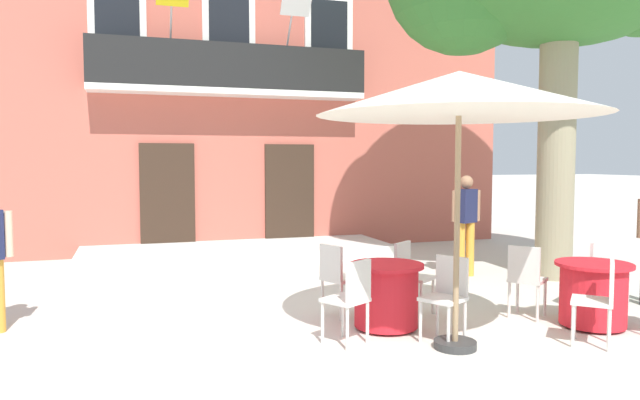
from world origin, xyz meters
TOP-DOWN VIEW (x-y plane):
  - ground_plane at (0.00, 0.00)m, footprint 120.00×120.00m
  - building_facade at (-0.49, 6.99)m, footprint 13.00×5.09m
  - entrance_step_platform at (-0.49, 4.05)m, footprint 6.03×1.90m
  - cafe_table_near_tree at (0.28, -1.29)m, footprint 0.86×0.86m
  - cafe_chair_near_tree_0 at (0.71, -1.91)m, footprint 0.54×0.54m
  - cafe_chair_near_tree_1 at (0.83, -0.78)m, footprint 0.56×0.56m
  - cafe_chair_near_tree_2 at (-0.09, -0.64)m, footprint 0.53×0.53m
  - cafe_chair_near_tree_3 at (-0.34, -1.73)m, footprint 0.55×0.55m
  - cafe_table_middle at (2.60, -1.99)m, footprint 0.86×0.86m
  - cafe_chair_middle_0 at (3.20, -1.53)m, footprint 0.55×0.55m
  - cafe_chair_middle_1 at (2.09, -1.43)m, footprint 0.56×0.56m
  - cafe_chair_middle_2 at (2.14, -2.58)m, footprint 0.57×0.57m
  - cafe_umbrella at (0.66, -2.18)m, footprint 2.90×2.90m
  - pedestrian_mid_plaza at (2.83, 1.11)m, footprint 0.53×0.33m

SIDE VIEW (x-z plane):
  - ground_plane at x=0.00m, z-range 0.00..0.00m
  - entrance_step_platform at x=-0.49m, z-range 0.00..0.25m
  - cafe_table_near_tree at x=0.28m, z-range 0.01..0.77m
  - cafe_table_middle at x=2.60m, z-range 0.01..0.77m
  - cafe_chair_near_tree_0 at x=0.71m, z-range 0.07..0.98m
  - cafe_chair_near_tree_1 at x=0.83m, z-range 0.07..0.98m
  - cafe_chair_near_tree_2 at x=-0.09m, z-range 0.07..0.98m
  - cafe_chair_near_tree_3 at x=-0.34m, z-range 0.07..0.98m
  - cafe_chair_middle_0 at x=3.20m, z-range 0.07..0.98m
  - cafe_chair_middle_1 at x=2.09m, z-range 0.07..0.98m
  - cafe_chair_middle_2 at x=2.14m, z-range 0.07..0.98m
  - pedestrian_mid_plaza at x=2.83m, z-range 0.11..1.81m
  - cafe_umbrella at x=0.66m, z-range 1.19..4.04m
  - building_facade at x=-0.49m, z-range 0.00..7.50m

